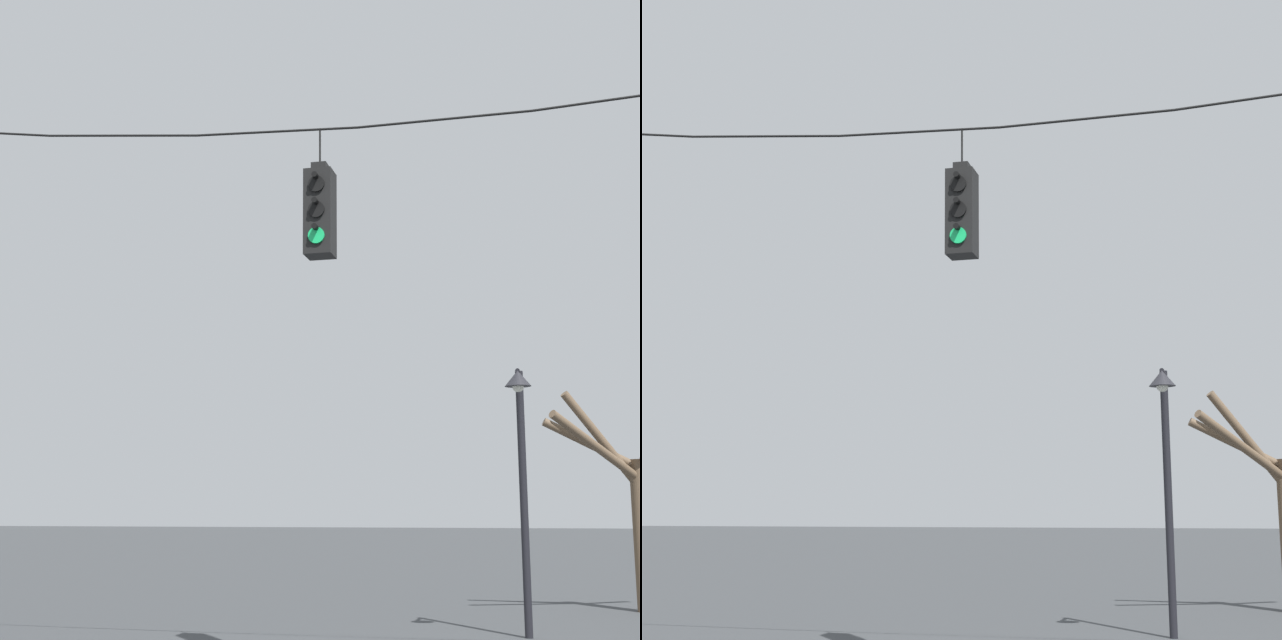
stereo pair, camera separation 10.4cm
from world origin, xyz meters
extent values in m
cylinder|color=black|center=(-4.20, -0.06, 6.68)|extent=(2.10, 0.03, 0.23)
cylinder|color=black|center=(-2.10, -0.06, 6.53)|extent=(2.10, 0.03, 0.13)
cylinder|color=black|center=(0.00, -0.06, 6.48)|extent=(2.10, 0.03, 0.03)
cylinder|color=black|center=(2.10, -0.06, 6.53)|extent=(2.10, 0.03, 0.13)
cube|color=black|center=(-1.52, -0.06, 5.41)|extent=(0.34, 0.34, 1.07)
cube|color=black|center=(-1.52, -0.06, 6.00)|extent=(0.19, 0.19, 0.10)
cylinder|color=black|center=(-1.52, -0.06, 6.27)|extent=(0.02, 0.02, 0.44)
cylinder|color=black|center=(-1.52, -0.24, 5.74)|extent=(0.20, 0.03, 0.20)
cylinder|color=black|center=(-1.52, -0.29, 5.83)|extent=(0.07, 0.12, 0.07)
cylinder|color=black|center=(-1.52, -0.24, 5.41)|extent=(0.20, 0.03, 0.20)
cylinder|color=black|center=(-1.52, -0.29, 5.50)|extent=(0.07, 0.12, 0.07)
cylinder|color=#19C666|center=(-1.52, -0.24, 5.09)|extent=(0.20, 0.03, 0.20)
cylinder|color=black|center=(-1.52, -0.29, 5.18)|extent=(0.07, 0.12, 0.07)
cylinder|color=black|center=(0.58, 4.34, 2.00)|extent=(0.12, 0.12, 4.01)
cylinder|color=black|center=(0.58, 4.12, 3.96)|extent=(0.07, 0.44, 0.07)
cone|color=#232328|center=(0.58, 3.90, 3.84)|extent=(0.40, 0.40, 0.24)
sphere|color=silver|center=(0.58, 3.90, 3.72)|extent=(0.18, 0.18, 0.18)
cylinder|color=brown|center=(1.80, 7.98, 3.03)|extent=(1.73, 1.76, 1.29)
cylinder|color=brown|center=(1.91, 8.42, 3.18)|extent=(1.52, 0.93, 1.88)
cylinder|color=brown|center=(1.71, 8.56, 3.11)|extent=(1.85, 0.62, 1.04)
camera|label=1|loc=(1.27, -11.16, 1.86)|focal=55.00mm
camera|label=2|loc=(1.37, -11.13, 1.86)|focal=55.00mm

